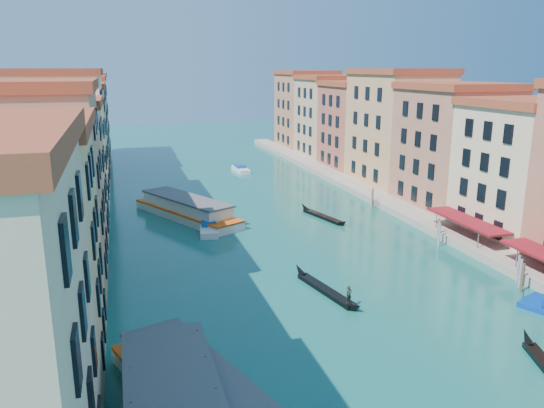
{
  "coord_description": "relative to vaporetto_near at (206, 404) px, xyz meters",
  "views": [
    {
      "loc": [
        -17.98,
        -13.95,
        20.97
      ],
      "look_at": [
        -0.56,
        45.9,
        5.0
      ],
      "focal_mm": 35.0,
      "sensor_mm": 36.0,
      "label": 1
    }
  ],
  "objects": [
    {
      "name": "vaporetto_near",
      "position": [
        0.0,
        0.0,
        0.0
      ],
      "size": [
        11.04,
        20.74,
        3.03
      ],
      "rotation": [
        0.0,
        0.0,
        0.33
      ],
      "color": "white",
      "rests_on": "ground"
    },
    {
      "name": "left_bank_palazzos",
      "position": [
        -12.0,
        50.71,
        8.34
      ],
      "size": [
        12.8,
        128.4,
        21.0
      ],
      "color": "#CEB48E",
      "rests_on": "ground"
    },
    {
      "name": "motorboat_far",
      "position": [
        20.29,
        79.06,
        -0.8
      ],
      "size": [
        2.65,
        7.1,
        1.44
      ],
      "rotation": [
        0.0,
        0.0,
        0.07
      ],
      "color": "silver",
      "rests_on": "ground"
    },
    {
      "name": "quay",
      "position": [
        36.0,
        51.03,
        -0.86
      ],
      "size": [
        4.0,
        140.0,
        1.0
      ],
      "primitive_type": "cube",
      "color": "gray",
      "rests_on": "ground"
    },
    {
      "name": "mooring_poles_right",
      "position": [
        33.1,
        14.83,
        -0.06
      ],
      "size": [
        1.44,
        54.24,
        3.2
      ],
      "color": "#51311B",
      "rests_on": "ground"
    },
    {
      "name": "right_bank_palazzos",
      "position": [
        44.0,
        51.03,
        8.38
      ],
      "size": [
        12.8,
        128.4,
        21.0
      ],
      "color": "#A34F35",
      "rests_on": "ground"
    },
    {
      "name": "gondola_fore",
      "position": [
        14.26,
        16.17,
        -0.98
      ],
      "size": [
        3.25,
        11.41,
        2.29
      ],
      "rotation": [
        0.0,
        0.0,
        0.21
      ],
      "color": "black",
      "rests_on": "ground"
    },
    {
      "name": "motorboat_mid",
      "position": [
        6.79,
        39.1,
        -0.77
      ],
      "size": [
        3.33,
        7.59,
        1.52
      ],
      "rotation": [
        0.0,
        0.0,
        -0.14
      ],
      "color": "silver",
      "rests_on": "ground"
    },
    {
      "name": "vaporetto_far",
      "position": [
        4.78,
        46.28,
        0.02
      ],
      "size": [
        13.57,
        20.44,
        3.06
      ],
      "rotation": [
        0.0,
        0.0,
        0.47
      ],
      "color": "silver",
      "rests_on": "ground"
    },
    {
      "name": "gondola_far",
      "position": [
        23.63,
        40.98,
        -1.04
      ],
      "size": [
        3.71,
        11.08,
        1.59
      ],
      "rotation": [
        0.0,
        0.0,
        0.26
      ],
      "color": "black",
      "rests_on": "ground"
    }
  ]
}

